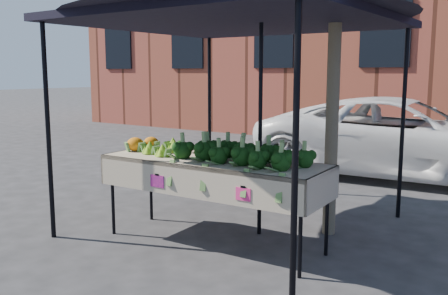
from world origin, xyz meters
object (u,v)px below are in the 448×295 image
Objects in this scene: table at (213,202)px; vehicle at (408,31)px; street_tree at (334,49)px; canopy at (237,109)px.

vehicle is (0.69, 4.57, 2.00)m from table.
vehicle is at bearing 92.84° from street_tree.
canopy is 0.64× the size of vehicle.
street_tree reaches higher than canopy.
vehicle is (0.81, 3.93, 1.08)m from canopy.
table is at bearing -130.26° from street_tree.
street_tree is (0.18, -3.55, -0.42)m from vehicle.
vehicle reaches higher than table.
table is at bearing -79.37° from canopy.
table is 0.77× the size of canopy.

